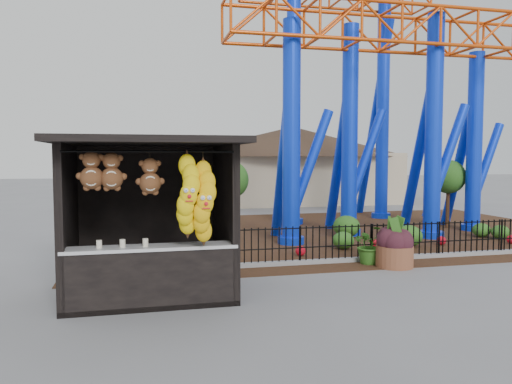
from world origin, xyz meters
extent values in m
plane|color=slate|center=(0.00, 0.00, 0.00)|extent=(120.00, 120.00, 0.00)
cube|color=#331E11|center=(4.00, 8.00, 0.01)|extent=(18.00, 12.00, 0.02)
cube|color=gray|center=(4.00, 3.00, 0.06)|extent=(18.00, 0.18, 0.12)
cube|color=black|center=(-3.00, 1.20, 0.05)|extent=(3.20, 2.60, 0.10)
cube|color=black|center=(-3.00, 2.44, 1.50)|extent=(3.20, 0.12, 3.00)
cube|color=black|center=(-4.54, 1.20, 1.50)|extent=(0.12, 2.60, 3.00)
cube|color=black|center=(-1.46, 1.20, 1.50)|extent=(0.12, 2.60, 3.00)
cube|color=black|center=(-3.00, 0.95, 3.06)|extent=(3.50, 3.40, 0.12)
cube|color=black|center=(-4.53, -0.03, 1.50)|extent=(0.14, 0.14, 3.00)
cube|color=black|center=(-1.47, -0.03, 1.50)|extent=(0.14, 0.14, 3.00)
cube|color=black|center=(-3.00, 0.15, 0.55)|extent=(3.00, 0.50, 1.10)
cube|color=silver|center=(-3.00, 0.15, 1.12)|extent=(3.10, 0.55, 0.06)
cylinder|color=black|center=(-3.00, -0.25, 2.85)|extent=(2.90, 0.04, 0.04)
cylinder|color=#0D33E5|center=(1.50, 6.00, 3.50)|extent=(0.56, 0.56, 7.00)
cylinder|color=#0D33E5|center=(1.50, 6.00, 0.12)|extent=(0.84, 0.84, 0.24)
cylinder|color=#0D33E5|center=(4.00, 7.20, 3.65)|extent=(0.56, 0.56, 7.30)
cylinder|color=#0D33E5|center=(4.00, 7.20, 0.12)|extent=(0.84, 0.84, 0.24)
cylinder|color=#0D33E5|center=(6.50, 6.00, 3.75)|extent=(0.56, 0.56, 7.50)
cylinder|color=#0D33E5|center=(6.50, 6.00, 0.12)|extent=(0.84, 0.84, 0.24)
cylinder|color=#0D33E5|center=(9.00, 7.20, 3.30)|extent=(0.56, 0.56, 6.60)
cylinder|color=#0D33E5|center=(9.00, 7.20, 0.12)|extent=(0.84, 0.84, 0.24)
cylinder|color=#0D33E5|center=(3.00, 10.50, 4.75)|extent=(0.56, 0.56, 9.50)
cylinder|color=#0D33E5|center=(3.00, 10.50, 0.12)|extent=(0.84, 0.84, 0.24)
cylinder|color=#0D33E5|center=(7.50, 11.50, 5.25)|extent=(0.56, 0.56, 10.50)
cylinder|color=#0D33E5|center=(7.50, 11.50, 0.12)|extent=(0.84, 0.84, 0.24)
cylinder|color=#0D33E5|center=(1.50, 6.90, 2.62)|extent=(0.36, 2.21, 5.85)
cylinder|color=#0D33E5|center=(2.20, 6.30, 2.45)|extent=(1.62, 0.32, 3.73)
cylinder|color=#0D33E5|center=(4.00, 8.10, 2.74)|extent=(0.36, 2.29, 6.10)
cylinder|color=#0D33E5|center=(4.70, 7.50, 2.55)|extent=(1.67, 0.32, 3.88)
cylinder|color=#0D33E5|center=(6.50, 6.90, 2.81)|extent=(0.36, 2.34, 6.26)
cylinder|color=#0D33E5|center=(7.20, 6.30, 2.62)|extent=(1.71, 0.32, 3.99)
cylinder|color=#0D33E5|center=(9.00, 8.10, 2.47)|extent=(0.36, 2.10, 5.53)
cylinder|color=#0D33E5|center=(9.70, 7.50, 2.31)|extent=(1.54, 0.32, 3.52)
cylinder|color=brown|center=(3.03, 2.23, 0.27)|extent=(1.21, 1.21, 0.54)
ellipsoid|color=#31131B|center=(3.03, 2.23, 0.86)|extent=(0.70, 0.70, 0.64)
imported|color=#184C16|center=(2.60, 2.70, 0.51)|extent=(0.95, 0.83, 1.01)
ellipsoid|color=#2A5A1A|center=(2.74, 4.74, 0.28)|extent=(0.65, 0.65, 0.52)
ellipsoid|color=#2A5A1A|center=(4.86, 4.65, 0.34)|extent=(0.82, 0.82, 0.66)
ellipsoid|color=#2A5A1A|center=(8.26, 5.71, 0.26)|extent=(0.60, 0.60, 0.48)
ellipsoid|color=#2A5A1A|center=(3.76, 6.83, 0.38)|extent=(0.92, 0.92, 0.74)
ellipsoid|color=#2A5A1A|center=(8.59, 5.19, 0.25)|extent=(0.59, 0.59, 0.47)
sphere|color=red|center=(1.16, 4.04, 0.16)|extent=(0.28, 0.28, 0.28)
sphere|color=red|center=(3.74, 4.60, 0.16)|extent=(0.28, 0.28, 0.28)
sphere|color=red|center=(5.98, 4.63, 0.16)|extent=(0.28, 0.28, 0.28)
sphere|color=red|center=(8.28, 4.33, 0.16)|extent=(0.28, 0.28, 0.28)
cube|color=#BFAD8C|center=(6.00, 20.00, 1.50)|extent=(12.00, 6.00, 3.00)
cone|color=#332319|center=(6.00, 20.00, 3.90)|extent=(15.00, 15.00, 1.80)
camera|label=1|loc=(-3.24, -8.98, 2.75)|focal=35.00mm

